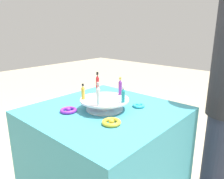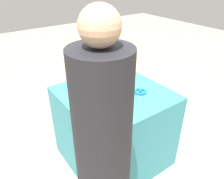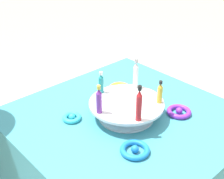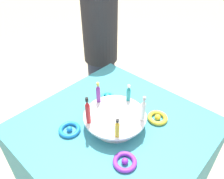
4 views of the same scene
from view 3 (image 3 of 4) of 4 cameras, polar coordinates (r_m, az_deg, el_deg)
name	(u,v)px [view 3 (image 3 of 4)]	position (r m, az deg, el deg)	size (l,w,h in m)	color
display_stand	(126,108)	(1.34, 2.65, -3.40)	(0.32, 0.32, 0.07)	silver
bottle_purple	(99,100)	(1.22, -2.40, -1.98)	(0.02, 0.02, 0.12)	#702D93
bottle_red	(139,105)	(1.17, 4.95, -2.78)	(0.02, 0.02, 0.15)	#B21E23
bottle_gold	(160,93)	(1.31, 8.75, -0.58)	(0.02, 0.02, 0.10)	gold
bottle_clear	(136,74)	(1.40, 4.36, 2.77)	(0.02, 0.02, 0.14)	silver
bottle_teal	(101,83)	(1.37, -2.00, 1.18)	(0.02, 0.02, 0.10)	teal
ribbon_bow_blue	(135,150)	(1.17, 4.20, -10.95)	(0.11, 0.11, 0.03)	blue
ribbon_bow_purple	(179,112)	(1.40, 12.15, -3.96)	(0.11, 0.11, 0.03)	purple
ribbon_bow_gold	(120,88)	(1.55, 1.44, 0.26)	(0.11, 0.11, 0.03)	gold
ribbon_bow_teal	(72,118)	(1.35, -7.35, -5.10)	(0.08, 0.08, 0.03)	#2DB7CC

